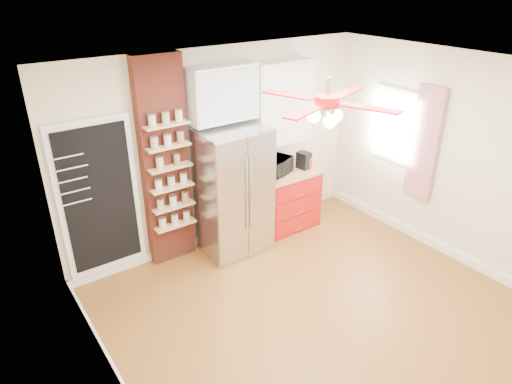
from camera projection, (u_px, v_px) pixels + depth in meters
floor at (313, 307)px, 5.31m from camera, size 4.50×4.50×0.00m
ceiling at (330, 72)px, 4.13m from camera, size 4.50×4.50×0.00m
wall_back at (220, 149)px, 6.19m from camera, size 4.50×0.02×2.70m
wall_front at (511, 309)px, 3.25m from camera, size 4.50×0.02×2.70m
wall_left at (106, 281)px, 3.55m from camera, size 0.02×4.00×2.70m
wall_right at (449, 158)px, 5.89m from camera, size 0.02×4.00×2.70m
chalkboard at (99, 199)px, 5.39m from camera, size 0.95×0.05×1.95m
brick_pillar at (165, 164)px, 5.69m from camera, size 0.60×0.16×2.70m
fridge at (232, 191)px, 6.10m from camera, size 0.90×0.70×1.75m
upper_glass_cabinet at (222, 93)px, 5.68m from camera, size 0.90×0.35×0.70m
red_cabinet at (286, 199)px, 6.82m from camera, size 0.94×0.64×0.90m
upper_shelf_unit at (281, 103)px, 6.33m from camera, size 0.90×0.30×1.15m
window at (395, 126)px, 6.45m from camera, size 0.04×0.75×1.05m
curtain at (424, 144)px, 6.07m from camera, size 0.06×0.40×1.55m
ceiling_fan at (327, 102)px, 4.25m from camera, size 1.40×1.40×0.44m
toaster_oven at (277, 166)px, 6.50m from camera, size 0.50×0.42×0.24m
coffee_maker at (304, 160)px, 6.67m from camera, size 0.17×0.21×0.25m
canister_left at (309, 163)px, 6.69m from camera, size 0.13×0.13×0.15m
canister_right at (305, 161)px, 6.78m from camera, size 0.13×0.13×0.15m
pantry_jar_oats at (160, 163)px, 5.47m from camera, size 0.10×0.10×0.14m
pantry_jar_beans at (177, 159)px, 5.60m from camera, size 0.08×0.08×0.12m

